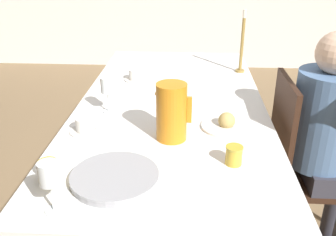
{
  "coord_description": "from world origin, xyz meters",
  "views": [
    {
      "loc": [
        0.09,
        -1.81,
        1.52
      ],
      "look_at": [
        0.0,
        -0.3,
        0.81
      ],
      "focal_mm": 40.0,
      "sensor_mm": 36.0,
      "label": 1
    }
  ],
  "objects_px": {
    "red_pitcher": "(171,112)",
    "teacup_near_person": "(85,126)",
    "jam_jar_amber": "(234,154)",
    "chair_person_side": "(301,165)",
    "candlestick_tall": "(242,48)",
    "teacup_across": "(136,76)",
    "person_seated": "(330,134)",
    "wine_glass_water": "(107,87)",
    "wine_glass_juice": "(49,177)",
    "jam_jar_red": "(48,169)",
    "bread_plate": "(226,124)",
    "serving_tray": "(115,177)"
  },
  "relations": [
    {
      "from": "wine_glass_juice",
      "to": "serving_tray",
      "type": "distance_m",
      "value": 0.26
    },
    {
      "from": "jam_jar_red",
      "to": "candlestick_tall",
      "type": "distance_m",
      "value": 1.52
    },
    {
      "from": "person_seated",
      "to": "jam_jar_red",
      "type": "relative_size",
      "value": 15.98
    },
    {
      "from": "wine_glass_water",
      "to": "red_pitcher",
      "type": "bearing_deg",
      "value": -38.53
    },
    {
      "from": "wine_glass_juice",
      "to": "teacup_across",
      "type": "bearing_deg",
      "value": 86.13
    },
    {
      "from": "jam_jar_amber",
      "to": "wine_glass_juice",
      "type": "bearing_deg",
      "value": -151.83
    },
    {
      "from": "jam_jar_red",
      "to": "candlestick_tall",
      "type": "relative_size",
      "value": 0.19
    },
    {
      "from": "chair_person_side",
      "to": "jam_jar_red",
      "type": "distance_m",
      "value": 1.24
    },
    {
      "from": "serving_tray",
      "to": "candlestick_tall",
      "type": "xyz_separation_m",
      "value": [
        0.58,
        1.28,
        0.14
      ]
    },
    {
      "from": "wine_glass_water",
      "to": "candlestick_tall",
      "type": "height_order",
      "value": "candlestick_tall"
    },
    {
      "from": "serving_tray",
      "to": "candlestick_tall",
      "type": "relative_size",
      "value": 0.79
    },
    {
      "from": "jam_jar_amber",
      "to": "chair_person_side",
      "type": "bearing_deg",
      "value": 46.28
    },
    {
      "from": "person_seated",
      "to": "jam_jar_amber",
      "type": "bearing_deg",
      "value": -52.48
    },
    {
      "from": "red_pitcher",
      "to": "serving_tray",
      "type": "distance_m",
      "value": 0.39
    },
    {
      "from": "person_seated",
      "to": "bread_plate",
      "type": "bearing_deg",
      "value": -81.82
    },
    {
      "from": "wine_glass_water",
      "to": "chair_person_side",
      "type": "bearing_deg",
      "value": -1.82
    },
    {
      "from": "red_pitcher",
      "to": "bread_plate",
      "type": "bearing_deg",
      "value": 25.38
    },
    {
      "from": "wine_glass_juice",
      "to": "jam_jar_amber",
      "type": "distance_m",
      "value": 0.67
    },
    {
      "from": "red_pitcher",
      "to": "teacup_near_person",
      "type": "relative_size",
      "value": 1.7
    },
    {
      "from": "wine_glass_water",
      "to": "teacup_near_person",
      "type": "distance_m",
      "value": 0.25
    },
    {
      "from": "wine_glass_water",
      "to": "teacup_near_person",
      "type": "xyz_separation_m",
      "value": [
        -0.06,
        -0.22,
        -0.1
      ]
    },
    {
      "from": "wine_glass_water",
      "to": "wine_glass_juice",
      "type": "distance_m",
      "value": 0.76
    },
    {
      "from": "red_pitcher",
      "to": "teacup_near_person",
      "type": "distance_m",
      "value": 0.4
    },
    {
      "from": "teacup_across",
      "to": "teacup_near_person",
      "type": "bearing_deg",
      "value": -100.39
    },
    {
      "from": "teacup_near_person",
      "to": "candlestick_tall",
      "type": "relative_size",
      "value": 0.37
    },
    {
      "from": "chair_person_side",
      "to": "wine_glass_water",
      "type": "xyz_separation_m",
      "value": [
        -0.97,
        0.03,
        0.39
      ]
    },
    {
      "from": "red_pitcher",
      "to": "jam_jar_amber",
      "type": "relative_size",
      "value": 3.31
    },
    {
      "from": "wine_glass_juice",
      "to": "teacup_near_person",
      "type": "relative_size",
      "value": 1.21
    },
    {
      "from": "serving_tray",
      "to": "candlestick_tall",
      "type": "bearing_deg",
      "value": 65.69
    },
    {
      "from": "bread_plate",
      "to": "candlestick_tall",
      "type": "distance_m",
      "value": 0.86
    },
    {
      "from": "red_pitcher",
      "to": "candlestick_tall",
      "type": "xyz_separation_m",
      "value": [
        0.4,
        0.95,
        0.04
      ]
    },
    {
      "from": "red_pitcher",
      "to": "jam_jar_red",
      "type": "relative_size",
      "value": 3.31
    },
    {
      "from": "candlestick_tall",
      "to": "wine_glass_juice",
      "type": "bearing_deg",
      "value": -116.87
    },
    {
      "from": "chair_person_side",
      "to": "red_pitcher",
      "type": "distance_m",
      "value": 0.78
    },
    {
      "from": "wine_glass_water",
      "to": "teacup_near_person",
      "type": "bearing_deg",
      "value": -105.01
    },
    {
      "from": "chair_person_side",
      "to": "person_seated",
      "type": "xyz_separation_m",
      "value": [
        0.09,
        -0.04,
        0.2
      ]
    },
    {
      "from": "bread_plate",
      "to": "jam_jar_amber",
      "type": "bearing_deg",
      "value": -89.58
    },
    {
      "from": "person_seated",
      "to": "candlestick_tall",
      "type": "relative_size",
      "value": 3.01
    },
    {
      "from": "person_seated",
      "to": "wine_glass_water",
      "type": "height_order",
      "value": "person_seated"
    },
    {
      "from": "jam_jar_amber",
      "to": "teacup_near_person",
      "type": "bearing_deg",
      "value": 159.75
    },
    {
      "from": "jam_jar_amber",
      "to": "person_seated",
      "type": "bearing_deg",
      "value": 37.52
    },
    {
      "from": "teacup_across",
      "to": "person_seated",
      "type": "bearing_deg",
      "value": -29.18
    },
    {
      "from": "chair_person_side",
      "to": "teacup_near_person",
      "type": "relative_size",
      "value": 6.59
    },
    {
      "from": "red_pitcher",
      "to": "teacup_across",
      "type": "distance_m",
      "value": 0.79
    },
    {
      "from": "teacup_near_person",
      "to": "candlestick_tall",
      "type": "height_order",
      "value": "candlestick_tall"
    },
    {
      "from": "jam_jar_red",
      "to": "teacup_near_person",
      "type": "bearing_deg",
      "value": 85.14
    },
    {
      "from": "chair_person_side",
      "to": "serving_tray",
      "type": "height_order",
      "value": "chair_person_side"
    },
    {
      "from": "red_pitcher",
      "to": "serving_tray",
      "type": "xyz_separation_m",
      "value": [
        -0.18,
        -0.33,
        -0.11
      ]
    },
    {
      "from": "teacup_near_person",
      "to": "jam_jar_amber",
      "type": "relative_size",
      "value": 1.95
    },
    {
      "from": "person_seated",
      "to": "jam_jar_amber",
      "type": "relative_size",
      "value": 15.98
    }
  ]
}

